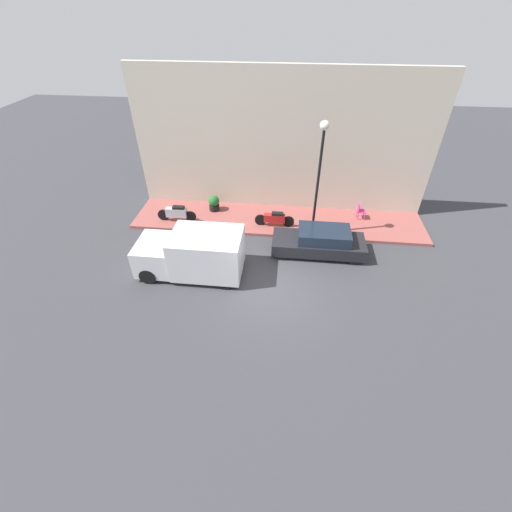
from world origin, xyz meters
TOP-DOWN VIEW (x-y plane):
  - ground_plane at (0.00, 0.00)m, footprint 60.00×60.00m
  - sidewalk at (5.13, 0.00)m, footprint 2.94×15.10m
  - building_facade at (6.75, 0.00)m, footprint 0.30×15.10m
  - parked_car at (2.63, -2.07)m, footprint 1.61×4.21m
  - delivery_van at (0.65, 3.38)m, footprint 2.04×4.44m
  - scooter_silver at (4.42, 5.21)m, footprint 0.30×2.03m
  - motorcycle_red at (4.50, 0.12)m, footprint 0.30×2.01m
  - streetlamp at (3.97, -1.77)m, footprint 0.40×0.40m
  - potted_plant at (5.73, 3.51)m, footprint 0.59×0.59m
  - cafe_chair at (5.71, -4.28)m, footprint 0.40×0.40m

SIDE VIEW (x-z plane):
  - ground_plane at x=0.00m, z-range 0.00..0.00m
  - sidewalk at x=5.13m, z-range 0.00..0.15m
  - motorcycle_red at x=4.50m, z-range 0.19..0.95m
  - potted_plant at x=5.73m, z-range 0.15..1.00m
  - scooter_silver at x=4.42m, z-range 0.18..1.04m
  - parked_car at x=2.63m, z-range -0.02..1.26m
  - cafe_chair at x=5.71m, z-range 0.21..1.09m
  - delivery_van at x=0.65m, z-range 0.02..2.00m
  - building_facade at x=6.75m, z-range 0.00..7.20m
  - streetlamp at x=3.97m, z-range 1.23..6.71m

